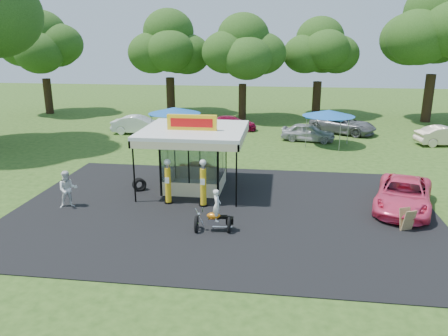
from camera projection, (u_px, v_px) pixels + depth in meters
The scene contains 23 objects.
ground at pixel (218, 227), 19.11m from camera, with size 120.00×120.00×0.00m, color #294816.
asphalt_apron at pixel (224, 210), 21.00m from camera, with size 20.00×14.00×0.04m, color black.
gas_station_kiosk at pixel (195, 157), 23.61m from camera, with size 5.40×5.40×4.18m.
gas_pump_left at pixel (168, 182), 21.56m from camera, with size 0.43×0.43×2.32m.
gas_pump_right at pixel (203, 184), 21.19m from camera, with size 0.45×0.45×2.41m.
motorcycle at pixel (215, 215), 18.48m from camera, with size 1.71×0.95×1.98m.
spare_tires at pixel (139, 185), 23.60m from camera, with size 0.91×0.81×0.74m.
a_frame_sign at pixel (407, 220), 18.64m from camera, with size 0.60×0.68×0.98m.
kiosk_car at pixel (202, 169), 26.07m from camera, with size 1.13×2.82×0.96m, color yellow.
pink_sedan at pixel (404, 195), 20.95m from camera, with size 2.45×5.32×1.48m, color #F84372.
spectator_west at pixel (68, 189), 21.13m from camera, with size 0.90×0.70×1.86m, color white.
bg_car_a at pixel (139, 125), 37.89m from camera, with size 1.64×4.71×1.55m, color white.
bg_car_b at pixel (232, 123), 39.26m from camera, with size 1.81×4.45×1.29m, color maroon.
bg_car_c at pixel (308, 132), 35.11m from camera, with size 1.70×4.23×1.44m, color #A8A7AC.
bg_car_d at pixel (343, 124), 38.01m from camera, with size 2.59×5.62×1.56m, color slate.
bg_car_e at pixel (446, 136), 33.66m from camera, with size 1.57×4.51×1.49m, color beige.
tent_west at pixel (175, 111), 33.92m from camera, with size 4.07×4.07×2.85m.
tent_east at pixel (329, 113), 33.15m from camera, with size 3.96×3.96×2.77m.
oak_far_a at pixel (43, 50), 46.59m from camera, with size 9.00×9.00×10.67m.
oak_far_b at pixel (169, 49), 46.68m from camera, with size 9.08×9.08×10.83m.
oak_far_c at pixel (243, 54), 42.97m from camera, with size 8.66×8.66×10.20m.
oak_far_d at pixel (319, 55), 45.63m from camera, with size 8.40×8.40×10.00m.
oak_far_e at pixel (436, 35), 41.29m from camera, with size 10.88×10.88×12.95m.
Camera 1 is at (2.64, -17.39, 7.91)m, focal length 35.00 mm.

